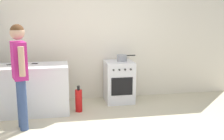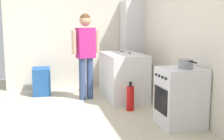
{
  "view_description": "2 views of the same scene",
  "coord_description": "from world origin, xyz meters",
  "px_view_note": "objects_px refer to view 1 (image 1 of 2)",
  "views": [
    {
      "loc": [
        -0.8,
        -3.97,
        1.85
      ],
      "look_at": [
        0.03,
        0.65,
        0.87
      ],
      "focal_mm": 45.0,
      "sensor_mm": 36.0,
      "label": 1
    },
    {
      "loc": [
        3.93,
        -0.3,
        1.44
      ],
      "look_at": [
        -0.2,
        0.7,
        0.77
      ],
      "focal_mm": 45.0,
      "sensor_mm": 36.0,
      "label": 2
    }
  ],
  "objects_px": {
    "oven_left": "(119,82)",
    "knife_paring": "(8,65)",
    "fire_extinguisher": "(79,100)",
    "knife_carving": "(30,64)",
    "person": "(20,67)",
    "pot": "(122,58)"
  },
  "relations": [
    {
      "from": "knife_carving",
      "to": "fire_extinguisher",
      "type": "xyz_separation_m",
      "value": [
        0.87,
        -0.25,
        -0.69
      ]
    },
    {
      "from": "person",
      "to": "fire_extinguisher",
      "type": "distance_m",
      "value": 1.37
    },
    {
      "from": "knife_paring",
      "to": "fire_extinguisher",
      "type": "distance_m",
      "value": 1.44
    },
    {
      "from": "knife_paring",
      "to": "knife_carving",
      "type": "height_order",
      "value": "same"
    },
    {
      "from": "knife_paring",
      "to": "person",
      "type": "height_order",
      "value": "person"
    },
    {
      "from": "oven_left",
      "to": "fire_extinguisher",
      "type": "xyz_separation_m",
      "value": [
        -0.87,
        -0.48,
        -0.21
      ]
    },
    {
      "from": "oven_left",
      "to": "fire_extinguisher",
      "type": "relative_size",
      "value": 1.7
    },
    {
      "from": "oven_left",
      "to": "knife_paring",
      "type": "bearing_deg",
      "value": -172.02
    },
    {
      "from": "fire_extinguisher",
      "to": "knife_paring",
      "type": "bearing_deg",
      "value": 171.79
    },
    {
      "from": "person",
      "to": "oven_left",
      "type": "bearing_deg",
      "value": 31.31
    },
    {
      "from": "knife_carving",
      "to": "person",
      "type": "relative_size",
      "value": 0.2
    },
    {
      "from": "person",
      "to": "fire_extinguisher",
      "type": "bearing_deg",
      "value": 33.55
    },
    {
      "from": "pot",
      "to": "oven_left",
      "type": "bearing_deg",
      "value": -157.93
    },
    {
      "from": "knife_paring",
      "to": "person",
      "type": "distance_m",
      "value": 0.87
    },
    {
      "from": "fire_extinguisher",
      "to": "person",
      "type": "bearing_deg",
      "value": -146.45
    },
    {
      "from": "knife_paring",
      "to": "person",
      "type": "bearing_deg",
      "value": -68.32
    },
    {
      "from": "oven_left",
      "to": "knife_paring",
      "type": "height_order",
      "value": "knife_paring"
    },
    {
      "from": "oven_left",
      "to": "fire_extinguisher",
      "type": "height_order",
      "value": "oven_left"
    },
    {
      "from": "pot",
      "to": "knife_paring",
      "type": "distance_m",
      "value": 2.21
    },
    {
      "from": "person",
      "to": "fire_extinguisher",
      "type": "height_order",
      "value": "person"
    },
    {
      "from": "knife_paring",
      "to": "fire_extinguisher",
      "type": "bearing_deg",
      "value": -8.21
    },
    {
      "from": "pot",
      "to": "fire_extinguisher",
      "type": "relative_size",
      "value": 0.77
    }
  ]
}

